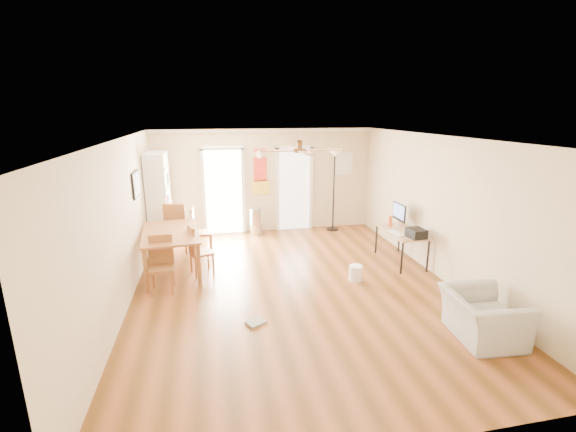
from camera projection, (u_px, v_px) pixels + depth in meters
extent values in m
plane|color=brown|center=(295.00, 287.00, 6.88)|extent=(7.00, 7.00, 0.00)
cube|color=red|center=(260.00, 172.00, 9.75)|extent=(0.46, 0.03, 1.10)
cube|color=white|center=(343.00, 163.00, 10.12)|extent=(0.50, 0.04, 0.60)
cube|color=black|center=(136.00, 184.00, 7.24)|extent=(0.04, 0.66, 0.48)
cylinder|color=#ACACAE|center=(256.00, 222.00, 9.75)|extent=(0.32, 0.32, 0.67)
cube|color=white|center=(397.00, 233.00, 7.71)|extent=(0.16, 0.43, 0.02)
cube|color=black|center=(416.00, 233.00, 7.44)|extent=(0.32, 0.37, 0.18)
cylinder|color=#FF5816|center=(390.00, 221.00, 8.18)|extent=(0.09, 0.09, 0.22)
cylinder|color=white|center=(356.00, 273.00, 7.14)|extent=(0.26, 0.26, 0.28)
cube|color=gray|center=(256.00, 322.00, 5.70)|extent=(0.33, 0.31, 0.04)
imported|color=#ADAEA8|center=(482.00, 317.00, 5.27)|extent=(0.96, 1.07, 0.64)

